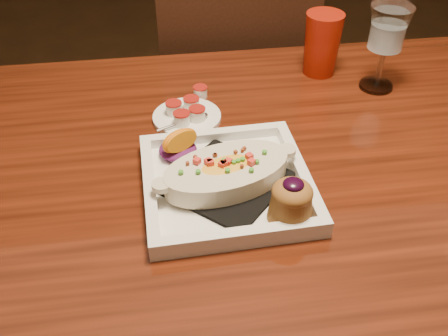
{
  "coord_description": "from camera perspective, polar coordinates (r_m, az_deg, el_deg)",
  "views": [
    {
      "loc": [
        -0.2,
        -0.63,
        1.29
      ],
      "look_at": [
        -0.11,
        -0.01,
        0.77
      ],
      "focal_mm": 40.0,
      "sensor_mm": 36.0,
      "label": 1
    }
  ],
  "objects": [
    {
      "name": "table",
      "position": [
        0.92,
        7.0,
        -4.74
      ],
      "size": [
        1.5,
        0.9,
        0.75
      ],
      "color": "#65210E",
      "rests_on": "floor"
    },
    {
      "name": "chair_far",
      "position": [
        1.5,
        0.87,
        7.99
      ],
      "size": [
        0.42,
        0.42,
        0.93
      ],
      "rotation": [
        0.0,
        0.0,
        3.14
      ],
      "color": "black",
      "rests_on": "floor"
    },
    {
      "name": "plate",
      "position": [
        0.78,
        0.98,
        -1.33
      ],
      "size": [
        0.27,
        0.27,
        0.08
      ],
      "rotation": [
        0.0,
        0.0,
        0.03
      ],
      "color": "white",
      "rests_on": "table"
    },
    {
      "name": "goblet",
      "position": [
        1.06,
        18.17,
        14.45
      ],
      "size": [
        0.08,
        0.08,
        0.18
      ],
      "color": "silver",
      "rests_on": "table"
    },
    {
      "name": "saucer",
      "position": [
        0.96,
        -4.35,
        6.02
      ],
      "size": [
        0.13,
        0.13,
        0.09
      ],
      "color": "white",
      "rests_on": "table"
    },
    {
      "name": "creamer_loose",
      "position": [
        1.03,
        -2.73,
        8.72
      ],
      "size": [
        0.03,
        0.03,
        0.02
      ],
      "color": "white",
      "rests_on": "table"
    },
    {
      "name": "red_tumbler",
      "position": [
        1.12,
        11.12,
        13.72
      ],
      "size": [
        0.08,
        0.08,
        0.13
      ],
      "primitive_type": "cone",
      "color": "#A41B0B",
      "rests_on": "table"
    }
  ]
}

